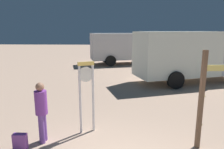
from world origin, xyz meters
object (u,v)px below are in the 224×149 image
object	(u,v)px
person_near_clock	(41,109)
box_truck_far	(129,47)
standing_clock	(86,89)
box_truck_near	(190,55)
backpack	(20,142)
arrow_sign	(214,87)

from	to	relation	value
person_near_clock	box_truck_far	xyz separation A→B (m)	(2.80, 13.63, 0.61)
standing_clock	person_near_clock	xyz separation A→B (m)	(-1.09, -0.62, -0.38)
standing_clock	box_truck_near	distance (m)	7.94
standing_clock	backpack	size ratio (longest dim) A/B	4.98
person_near_clock	backpack	distance (m)	0.92
standing_clock	person_near_clock	size ratio (longest dim) A/B	1.28
standing_clock	backpack	xyz separation A→B (m)	(-1.53, -1.01, -1.09)
box_truck_near	backpack	bearing A→B (deg)	-131.33
box_truck_near	standing_clock	bearing A→B (deg)	-127.84
standing_clock	arrow_sign	xyz separation A→B (m)	(3.23, -0.72, 0.31)
standing_clock	box_truck_far	world-z (taller)	box_truck_far
backpack	box_truck_near	bearing A→B (deg)	48.67
backpack	box_truck_far	distance (m)	14.45
arrow_sign	backpack	xyz separation A→B (m)	(-4.76, -0.29, -1.40)
person_near_clock	standing_clock	bearing A→B (deg)	29.77
arrow_sign	person_near_clock	size ratio (longest dim) A/B	1.52
backpack	arrow_sign	bearing A→B (deg)	3.49
arrow_sign	box_truck_far	bearing A→B (deg)	96.29
standing_clock	box_truck_far	xyz separation A→B (m)	(1.72, 13.01, 0.23)
standing_clock	backpack	world-z (taller)	standing_clock
arrow_sign	box_truck_near	distance (m)	7.18
backpack	person_near_clock	bearing A→B (deg)	41.22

